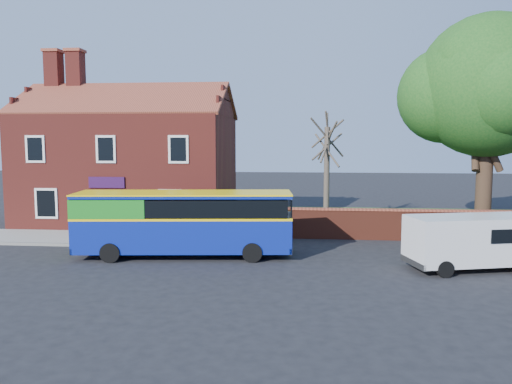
# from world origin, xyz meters

# --- Properties ---
(ground) EXTENTS (120.00, 120.00, 0.00)m
(ground) POSITION_xyz_m (0.00, 0.00, 0.00)
(ground) COLOR black
(ground) RESTS_ON ground
(pavement) EXTENTS (18.00, 3.50, 0.12)m
(pavement) POSITION_xyz_m (-7.00, 5.75, 0.06)
(pavement) COLOR gray
(pavement) RESTS_ON ground
(kerb) EXTENTS (18.00, 0.15, 0.14)m
(kerb) POSITION_xyz_m (-7.00, 4.00, 0.07)
(kerb) COLOR slate
(kerb) RESTS_ON ground
(grass_strip) EXTENTS (26.00, 12.00, 0.04)m
(grass_strip) POSITION_xyz_m (13.00, 13.00, 0.02)
(grass_strip) COLOR #426B28
(grass_strip) RESTS_ON ground
(shop_building) EXTENTS (12.30, 8.13, 10.50)m
(shop_building) POSITION_xyz_m (-7.02, 11.50, 3.41)
(shop_building) COLOR maroon
(shop_building) RESTS_ON ground
(boundary_wall) EXTENTS (22.00, 0.38, 1.60)m
(boundary_wall) POSITION_xyz_m (13.00, 7.00, 0.81)
(boundary_wall) COLOR maroon
(boundary_wall) RESTS_ON ground
(bus) EXTENTS (9.50, 3.28, 2.84)m
(bus) POSITION_xyz_m (-1.82, 2.44, 1.62)
(bus) COLOR navy
(bus) RESTS_ON ground
(van_near) EXTENTS (5.18, 3.08, 2.13)m
(van_near) POSITION_xyz_m (10.21, 1.31, 1.19)
(van_near) COLOR silver
(van_near) RESTS_ON ground
(large_tree) EXTENTS (9.69, 7.67, 11.82)m
(large_tree) POSITION_xyz_m (13.64, 9.89, 7.74)
(large_tree) COLOR black
(large_tree) RESTS_ON ground
(bare_tree) EXTENTS (2.40, 2.86, 6.40)m
(bare_tree) POSITION_xyz_m (5.03, 11.01, 3.28)
(bare_tree) COLOR #4C4238
(bare_tree) RESTS_ON ground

